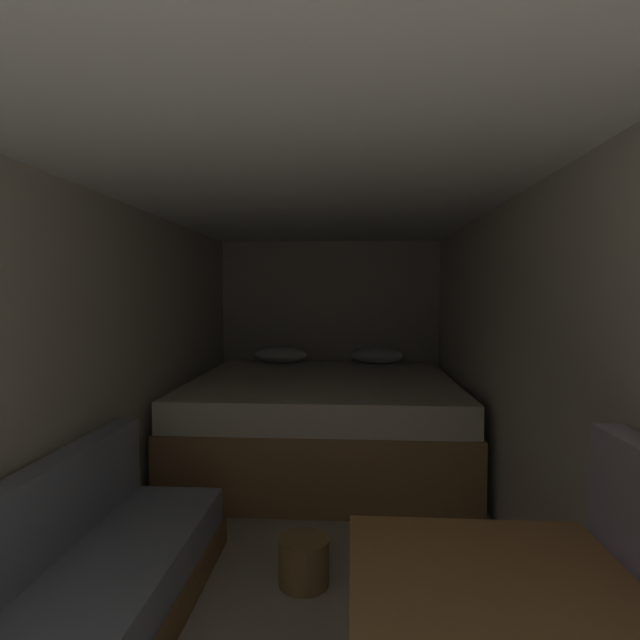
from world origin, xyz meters
TOP-DOWN VIEW (x-y plane):
  - ground_plane at (0.00, 2.19)m, footprint 7.23×7.23m
  - wall_back at (0.00, 4.83)m, footprint 2.33×0.05m
  - wall_left at (-1.14, 2.19)m, footprint 0.05×5.23m
  - wall_right at (1.14, 2.19)m, footprint 0.05×5.23m
  - ceiling_slab at (0.00, 2.19)m, footprint 2.33×5.23m
  - bed at (0.00, 3.74)m, footprint 2.11×2.06m
  - dinette_table at (0.57, 0.85)m, footprint 0.69×0.65m
  - wicker_basket at (-0.00, 2.01)m, footprint 0.25×0.25m

SIDE VIEW (x-z plane):
  - ground_plane at x=0.00m, z-range 0.00..0.00m
  - wicker_basket at x=0.00m, z-range 0.00..0.22m
  - bed at x=0.00m, z-range -0.07..0.81m
  - dinette_table at x=0.57m, z-range 0.26..0.99m
  - wall_back at x=0.00m, z-range 0.00..1.95m
  - wall_left at x=-1.14m, z-range 0.00..1.95m
  - wall_right at x=1.14m, z-range 0.00..1.95m
  - ceiling_slab at x=0.00m, z-range 1.95..2.00m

